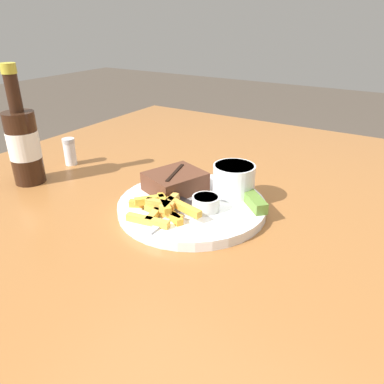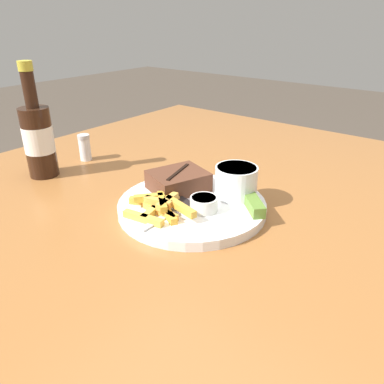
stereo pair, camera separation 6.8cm
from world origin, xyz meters
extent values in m
cube|color=#935B2D|center=(0.00, 0.00, 0.75)|extent=(1.35, 1.19, 0.04)
cylinder|color=#935B2D|center=(0.61, 0.53, 0.37)|extent=(0.06, 0.06, 0.73)
cylinder|color=white|center=(0.00, 0.00, 0.78)|extent=(0.27, 0.27, 0.01)
cylinder|color=white|center=(0.00, 0.00, 0.79)|extent=(0.27, 0.27, 0.00)
cube|color=#512D1E|center=(0.03, 0.05, 0.81)|extent=(0.13, 0.12, 0.04)
cube|color=black|center=(0.03, 0.05, 0.83)|extent=(0.09, 0.03, 0.00)
cube|color=gold|center=(-0.06, 0.05, 0.81)|extent=(0.05, 0.04, 0.01)
cube|color=gold|center=(-0.07, -0.01, 0.80)|extent=(0.04, 0.05, 0.01)
cube|color=gold|center=(-0.05, -0.01, 0.81)|extent=(0.03, 0.08, 0.01)
cube|color=gold|center=(-0.07, 0.01, 0.80)|extent=(0.02, 0.08, 0.01)
cube|color=#E39B4B|center=(-0.04, 0.02, 0.80)|extent=(0.05, 0.01, 0.01)
cube|color=gold|center=(-0.06, 0.03, 0.81)|extent=(0.02, 0.05, 0.01)
cube|color=gold|center=(-0.11, 0.02, 0.80)|extent=(0.02, 0.08, 0.01)
cube|color=gold|center=(-0.09, 0.02, 0.80)|extent=(0.05, 0.02, 0.01)
cube|color=gold|center=(-0.06, 0.06, 0.80)|extent=(0.04, 0.07, 0.01)
cube|color=gold|center=(-0.06, 0.02, 0.81)|extent=(0.05, 0.06, 0.01)
cube|color=gold|center=(-0.05, 0.01, 0.81)|extent=(0.06, 0.02, 0.01)
cylinder|color=white|center=(0.07, -0.05, 0.82)|extent=(0.08, 0.08, 0.06)
cylinder|color=beige|center=(0.07, -0.05, 0.84)|extent=(0.07, 0.07, 0.01)
cylinder|color=silver|center=(-0.01, -0.04, 0.81)|extent=(0.05, 0.05, 0.03)
cylinder|color=#C67A4C|center=(-0.01, -0.04, 0.82)|extent=(0.04, 0.04, 0.01)
cube|color=#567A2D|center=(0.05, -0.10, 0.80)|extent=(0.07, 0.07, 0.02)
cube|color=#B7B7BC|center=(-0.08, 0.00, 0.79)|extent=(0.10, 0.01, 0.00)
cube|color=#B7B7BC|center=(-0.01, 0.00, 0.79)|extent=(0.03, 0.00, 0.00)
cube|color=#B7B7BC|center=(-0.01, 0.00, 0.79)|extent=(0.03, 0.00, 0.00)
cube|color=#B7B7BC|center=(-0.01, 0.00, 0.79)|extent=(0.03, 0.00, 0.00)
cube|color=#B7B7BC|center=(0.00, 0.08, 0.79)|extent=(0.04, 0.11, 0.00)
cube|color=black|center=(-0.02, -0.01, 0.80)|extent=(0.03, 0.06, 0.01)
cylinder|color=black|center=(-0.07, 0.37, 0.85)|extent=(0.06, 0.06, 0.15)
cylinder|color=silver|center=(-0.07, 0.37, 0.86)|extent=(0.06, 0.06, 0.06)
cylinder|color=black|center=(-0.07, 0.37, 0.97)|extent=(0.03, 0.03, 0.07)
cylinder|color=gold|center=(-0.07, 0.37, 1.01)|extent=(0.03, 0.03, 0.02)
cylinder|color=white|center=(0.05, 0.37, 0.80)|extent=(0.03, 0.03, 0.05)
cylinder|color=#B7B7BC|center=(0.05, 0.37, 0.83)|extent=(0.03, 0.03, 0.01)
camera|label=1|loc=(-0.52, -0.32, 1.11)|focal=35.00mm
camera|label=2|loc=(-0.48, -0.38, 1.11)|focal=35.00mm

